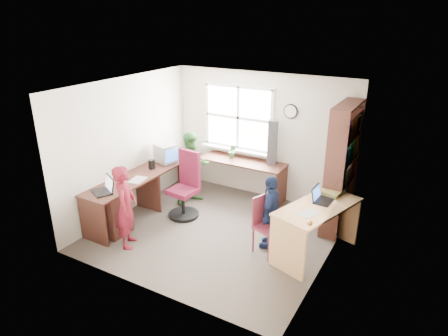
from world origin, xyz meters
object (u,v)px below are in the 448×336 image
Objects in this scene: potted_plant at (232,151)px; person_red at (126,207)px; wooden_chair at (266,222)px; laptop_left at (105,188)px; right_desk at (317,219)px; cd_tower at (272,142)px; bookshelf at (341,171)px; person_green at (193,168)px; l_desk at (142,196)px; swivel_chair at (186,189)px; person_navy at (271,212)px; laptop_right at (321,198)px; crt_monitor at (166,153)px.

person_red reaches higher than potted_plant.
wooden_chair is 2.00× the size of laptop_left.
potted_plant is at bearing 153.19° from wooden_chair.
right_desk is 1.82× the size of cd_tower.
potted_plant reaches higher than wooden_chair.
bookshelf is 2.17m from potted_plant.
cd_tower is at bearing 131.96° from wooden_chair.
wooden_chair is (-0.73, -1.29, -0.52)m from bookshelf.
bookshelf is 1.53× the size of person_green.
bookshelf reaches higher than person_red.
person_green is at bearing 71.47° from l_desk.
right_desk is 2.85m from person_red.
swivel_chair is 1.00× the size of person_navy.
person_navy reaches higher than l_desk.
swivel_chair is at bearing 94.10° from laptop_right.
laptop_left is at bearing 114.40° from laptop_right.
l_desk is 6.59× the size of laptop_left.
laptop_right is 0.25× the size of person_red.
person_red is at bearing -68.31° from person_navy.
potted_plant is (-0.79, -0.08, -0.28)m from cd_tower.
potted_plant is at bearing 57.61° from crt_monitor.
laptop_left is at bearing -143.76° from cd_tower.
l_desk is at bearing -114.90° from potted_plant.
swivel_chair is at bearing -137.63° from person_green.
crt_monitor reaches higher than laptop_left.
laptop_right is at bearing 107.01° from person_navy.
bookshelf is 2.51× the size of cd_tower.
laptop_left is at bearing -175.20° from person_green.
crt_monitor is 0.52× the size of cd_tower.
swivel_chair is 0.55m from person_green.
cd_tower is 2.89m from person_red.
wooden_chair is 2.54m from crt_monitor.
right_desk is 1.11× the size of person_green.
person_red is (0.51, -0.10, -0.15)m from laptop_left.
right_desk is at bearing 8.96° from l_desk.
person_green is 1.17× the size of person_navy.
laptop_left reaches higher than right_desk.
person_green is at bearing -175.38° from right_desk.
person_green is (-0.46, -0.70, -0.20)m from potted_plant.
wooden_chair is 0.68× the size of person_red.
right_desk is 3.49× the size of crt_monitor.
person_navy is (0.63, -1.48, -0.58)m from cd_tower.
wooden_chair is at bearing -140.28° from right_desk.
wooden_chair is at bearing 126.69° from laptop_right.
potted_plant is at bearing 81.63° from swivel_chair.
laptop_left is 0.54m from person_red.
person_navy is at bearing 110.83° from wooden_chair.
person_green is (-0.17, 0.49, 0.18)m from swivel_chair.
potted_plant is at bearing 65.10° from l_desk.
l_desk is at bearing -153.51° from right_desk.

